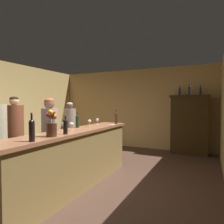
{
  "coord_description": "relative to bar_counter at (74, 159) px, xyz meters",
  "views": [
    {
      "loc": [
        2.39,
        -3.04,
        1.46
      ],
      "look_at": [
        0.99,
        -0.15,
        1.34
      ],
      "focal_mm": 32.84,
      "sensor_mm": 36.0,
      "label": 1
    }
  ],
  "objects": [
    {
      "name": "floor",
      "position": [
        -0.29,
        0.2,
        -0.51
      ],
      "size": [
        9.13,
        9.13,
        0.0
      ],
      "primitive_type": "plane",
      "color": "#50362A",
      "rests_on": "ground"
    },
    {
      "name": "wall_back",
      "position": [
        -0.29,
        3.77,
        0.79
      ],
      "size": [
        5.39,
        0.12,
        2.61
      ],
      "primitive_type": "cube",
      "color": "tan",
      "rests_on": "ground"
    },
    {
      "name": "bar_counter",
      "position": [
        0.0,
        0.0,
        0.0
      ],
      "size": [
        0.56,
        3.19,
        1.02
      ],
      "color": "olive",
      "rests_on": "ground"
    },
    {
      "name": "display_cabinet",
      "position": [
        1.54,
        3.46,
        0.38
      ],
      "size": [
        1.09,
        0.44,
        1.72
      ],
      "color": "#31240E",
      "rests_on": "ground"
    },
    {
      "name": "wine_bottle_riesling",
      "position": [
        -0.17,
        0.33,
        0.64
      ],
      "size": [
        0.07,
        0.07,
        0.3
      ],
      "color": "#20321A",
      "rests_on": "bar_counter"
    },
    {
      "name": "wine_bottle_chardonnay",
      "position": [
        0.18,
        -1.08,
        0.65
      ],
      "size": [
        0.07,
        0.07,
        0.34
      ],
      "color": "black",
      "rests_on": "bar_counter"
    },
    {
      "name": "wine_bottle_pinot",
      "position": [
        0.16,
        -0.43,
        0.63
      ],
      "size": [
        0.07,
        0.07,
        0.28
      ],
      "color": "black",
      "rests_on": "bar_counter"
    },
    {
      "name": "wine_bottle_malbec",
      "position": [
        0.18,
        1.31,
        0.65
      ],
      "size": [
        0.06,
        0.06,
        0.32
      ],
      "color": "#4A2E1C",
      "rests_on": "bar_counter"
    },
    {
      "name": "wine_glass_front",
      "position": [
        0.01,
        -0.08,
        0.61
      ],
      "size": [
        0.08,
        0.08,
        0.14
      ],
      "color": "white",
      "rests_on": "bar_counter"
    },
    {
      "name": "wine_glass_mid",
      "position": [
        -0.13,
        1.02,
        0.6
      ],
      "size": [
        0.07,
        0.07,
        0.13
      ],
      "color": "white",
      "rests_on": "bar_counter"
    },
    {
      "name": "wine_glass_rear",
      "position": [
        -0.1,
        -0.15,
        0.61
      ],
      "size": [
        0.07,
        0.07,
        0.15
      ],
      "color": "white",
      "rests_on": "bar_counter"
    },
    {
      "name": "wine_glass_spare",
      "position": [
        -0.08,
        0.62,
        0.6
      ],
      "size": [
        0.07,
        0.07,
        0.14
      ],
      "color": "white",
      "rests_on": "bar_counter"
    },
    {
      "name": "flower_arrangement",
      "position": [
        0.13,
        -0.69,
        0.68
      ],
      "size": [
        0.15,
        0.15,
        0.37
      ],
      "color": "#4B2A19",
      "rests_on": "bar_counter"
    },
    {
      "name": "cheese_plate",
      "position": [
        0.18,
        1.09,
        0.51
      ],
      "size": [
        0.14,
        0.14,
        0.01
      ],
      "primitive_type": "cylinder",
      "color": "white",
      "rests_on": "bar_counter"
    },
    {
      "name": "display_bottle_left",
      "position": [
        1.26,
        3.46,
        1.33
      ],
      "size": [
        0.06,
        0.06,
        0.3
      ],
      "color": "black",
      "rests_on": "display_cabinet"
    },
    {
      "name": "display_bottle_midleft",
      "position": [
        1.53,
        3.46,
        1.35
      ],
      "size": [
        0.07,
        0.07,
        0.32
      ],
      "color": "#222337",
      "rests_on": "display_cabinet"
    },
    {
      "name": "display_bottle_center",
      "position": [
        1.82,
        3.46,
        1.33
      ],
      "size": [
        0.06,
        0.06,
        0.28
      ],
      "color": "black",
      "rests_on": "display_cabinet"
    },
    {
      "name": "patron_near_entrance",
      "position": [
        -1.2,
        1.44,
        0.32
      ],
      "size": [
        0.31,
        0.31,
        1.51
      ],
      "rotation": [
        0.0,
        0.0,
        -0.62
      ],
      "color": "brown",
      "rests_on": "ground"
    },
    {
      "name": "patron_in_grey",
      "position": [
        -1.45,
        -0.01,
        0.37
      ],
      "size": [
        0.35,
        0.35,
        1.61
      ],
      "rotation": [
        0.0,
        0.0,
        -0.28
      ],
      "color": "#1C3643",
      "rests_on": "ground"
    },
    {
      "name": "patron_in_navy",
      "position": [
        -0.64,
        0.11,
        0.37
      ],
      "size": [
        0.3,
        0.3,
        1.57
      ],
      "rotation": [
        0.0,
        0.0,
        0.12
      ],
      "color": "maroon",
      "rests_on": "ground"
    }
  ]
}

